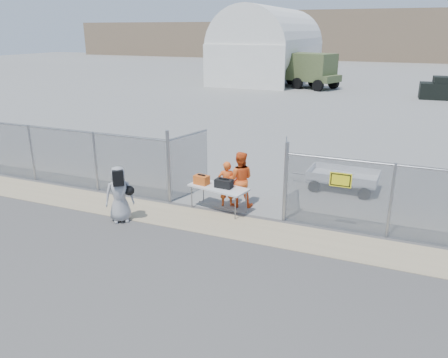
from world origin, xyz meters
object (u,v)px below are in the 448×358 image
at_px(visitor, 119,194).
at_px(utility_trailer, 343,180).
at_px(folding_table, 219,198).
at_px(security_worker_left, 227,184).
at_px(security_worker_right, 240,179).

bearing_deg(visitor, utility_trailer, 5.08).
bearing_deg(folding_table, utility_trailer, 57.61).
relative_size(folding_table, utility_trailer, 0.60).
distance_m(security_worker_left, visitor, 3.48).
xyz_separation_m(security_worker_left, utility_trailer, (3.36, 3.07, -0.39)).
xyz_separation_m(security_worker_right, utility_trailer, (2.96, 2.91, -0.55)).
relative_size(security_worker_right, visitor, 1.07).
relative_size(folding_table, visitor, 1.10).
xyz_separation_m(folding_table, security_worker_right, (0.50, 0.62, 0.53)).
height_order(folding_table, utility_trailer, folding_table).
bearing_deg(folding_table, security_worker_right, 63.25).
height_order(folding_table, security_worker_right, security_worker_right).
distance_m(security_worker_right, utility_trailer, 4.19).
relative_size(security_worker_left, security_worker_right, 0.83).
relative_size(security_worker_left, visitor, 0.88).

